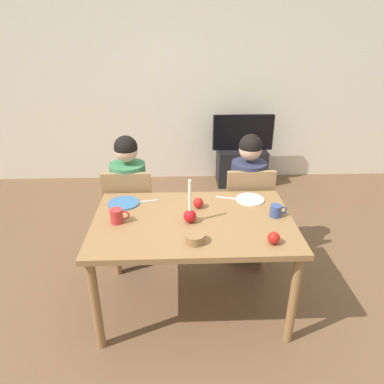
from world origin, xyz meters
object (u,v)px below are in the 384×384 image
object	(u,v)px
mug_left	(117,216)
apple_near_candle	(274,238)
chair_left	(130,210)
tv	(243,132)
person_right_child	(247,200)
tv_stand	(241,166)
chair_right	(247,208)
mug_right	(276,211)
plate_right	(250,199)
person_left_child	(130,202)
candle_centerpiece	(190,214)
bowl_walnuts	(196,238)
apple_by_left_plate	(198,203)
plate_left	(124,203)
dining_table	(193,230)

from	to	relation	value
mug_left	apple_near_candle	world-z (taller)	mug_left
chair_left	tv	distance (m)	2.13
person_right_child	tv_stand	world-z (taller)	person_right_child
chair_right	tv_stand	size ratio (longest dim) A/B	1.41
mug_right	apple_near_candle	bearing A→B (deg)	-106.65
person_right_child	plate_right	size ratio (longest dim) A/B	5.42
mug_right	chair_right	bearing A→B (deg)	98.50
mug_left	person_left_child	bearing A→B (deg)	90.31
candle_centerpiece	bowl_walnuts	distance (m)	0.26
chair_left	apple_by_left_plate	bearing A→B (deg)	-36.66
mug_right	apple_near_candle	size ratio (longest dim) A/B	1.55
mug_left	apple_by_left_plate	world-z (taller)	mug_left
person_right_child	plate_right	bearing A→B (deg)	-97.80
tv_stand	apple_near_candle	distance (m)	2.68
plate_left	person_left_child	bearing A→B (deg)	91.23
dining_table	chair_left	xyz separation A→B (m)	(-0.53, 0.61, -0.15)
apple_by_left_plate	plate_left	bearing A→B (deg)	171.76
chair_right	candle_centerpiece	world-z (taller)	candle_centerpiece
dining_table	plate_left	xyz separation A→B (m)	(-0.52, 0.26, 0.09)
tv_stand	plate_left	distance (m)	2.45
chair_left	person_left_child	distance (m)	0.07
chair_left	apple_by_left_plate	world-z (taller)	chair_left
chair_left	mug_left	size ratio (longest dim) A/B	6.72
plate_right	mug_left	world-z (taller)	mug_left
dining_table	tv_stand	bearing A→B (deg)	72.05
chair_left	person_left_child	size ratio (longest dim) A/B	0.77
chair_left	person_left_child	xyz separation A→B (m)	(0.00, 0.03, 0.06)
dining_table	apple_by_left_plate	size ratio (longest dim) A/B	17.92
dining_table	plate_left	distance (m)	0.59
chair_right	candle_centerpiece	bearing A→B (deg)	-129.66
person_left_child	tv	world-z (taller)	person_left_child
candle_centerpiece	apple_by_left_plate	distance (m)	0.22
plate_left	mug_right	distance (m)	1.13
mug_left	apple_by_left_plate	distance (m)	0.60
tv	apple_near_candle	bearing A→B (deg)	-95.63
plate_left	bowl_walnuts	distance (m)	0.75
chair_left	apple_by_left_plate	size ratio (longest dim) A/B	11.52
plate_right	apple_by_left_plate	bearing A→B (deg)	-165.50
person_right_child	tv	xyz separation A→B (m)	(0.24, 1.66, 0.14)
dining_table	person_right_child	distance (m)	0.82
person_right_child	apple_near_candle	bearing A→B (deg)	-90.94
candle_centerpiece	apple_near_candle	bearing A→B (deg)	-29.15
tv	mug_right	bearing A→B (deg)	-93.92
tv	plate_left	world-z (taller)	tv
person_left_child	tv	bearing A→B (deg)	52.58
person_right_child	tv	distance (m)	1.68
chair_left	chair_right	world-z (taller)	same
person_left_child	mug_right	distance (m)	1.29
chair_left	plate_left	size ratio (longest dim) A/B	3.84
dining_table	tv	bearing A→B (deg)	72.06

